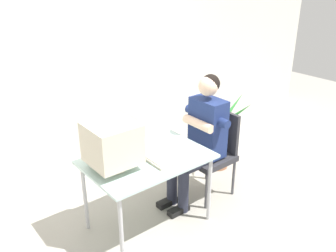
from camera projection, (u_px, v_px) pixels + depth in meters
ground_plane at (149, 223)px, 3.59m from camera, size 12.00×12.00×0.00m
wall_back at (95, 44)px, 4.16m from camera, size 8.00×0.10×3.00m
desk at (148, 164)px, 3.33m from camera, size 1.12×0.75×0.73m
crt_monitor at (113, 143)px, 3.04m from camera, size 0.41×0.40×0.42m
keyboard at (153, 156)px, 3.30m from camera, size 0.18×0.47×0.03m
office_chair at (213, 149)px, 3.91m from camera, size 0.47×0.47×0.93m
person_seated at (201, 135)px, 3.72m from camera, size 0.69×0.57×1.36m
potted_plant at (219, 136)px, 4.44m from camera, size 0.76×0.80×0.94m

